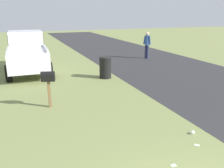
# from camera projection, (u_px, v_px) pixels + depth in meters

# --- Properties ---
(road_asphalt) EXTENTS (60.00, 6.69, 0.01)m
(road_asphalt) POSITION_uv_depth(u_px,v_px,m) (212.00, 85.00, 10.34)
(road_asphalt) COLOR #2D2D30
(road_asphalt) RESTS_ON ground
(mailbox) EXTENTS (0.31, 0.47, 1.22)m
(mailbox) POSITION_uv_depth(u_px,v_px,m) (48.00, 79.00, 7.63)
(mailbox) COLOR brown
(mailbox) RESTS_ON ground
(pickup_truck) EXTENTS (4.95, 2.18, 2.09)m
(pickup_truck) POSITION_uv_depth(u_px,v_px,m) (27.00, 51.00, 12.42)
(pickup_truck) COLOR silver
(pickup_truck) RESTS_ON ground
(trash_bin) EXTENTS (0.59, 0.59, 1.02)m
(trash_bin) POSITION_uv_depth(u_px,v_px,m) (105.00, 67.00, 11.27)
(trash_bin) COLOR black
(trash_bin) RESTS_ON ground
(pedestrian) EXTENTS (0.43, 0.39, 1.78)m
(pedestrian) POSITION_uv_depth(u_px,v_px,m) (147.00, 43.00, 15.93)
(pedestrian) COLOR #2D3351
(pedestrian) RESTS_ON ground
(litter_wrapper_near_hydrant) EXTENTS (0.14, 0.14, 0.01)m
(litter_wrapper_near_hydrant) POSITION_uv_depth(u_px,v_px,m) (197.00, 145.00, 5.63)
(litter_wrapper_near_hydrant) COLOR silver
(litter_wrapper_near_hydrant) RESTS_ON ground
(litter_cup_by_mailbox) EXTENTS (0.12, 0.13, 0.08)m
(litter_cup_by_mailbox) POSITION_uv_depth(u_px,v_px,m) (192.00, 133.00, 6.14)
(litter_cup_by_mailbox) COLOR white
(litter_cup_by_mailbox) RESTS_ON ground
(litter_wrapper_midfield_b) EXTENTS (0.09, 0.13, 0.01)m
(litter_wrapper_midfield_b) POSITION_uv_depth(u_px,v_px,m) (174.00, 165.00, 4.88)
(litter_wrapper_midfield_b) COLOR silver
(litter_wrapper_midfield_b) RESTS_ON ground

